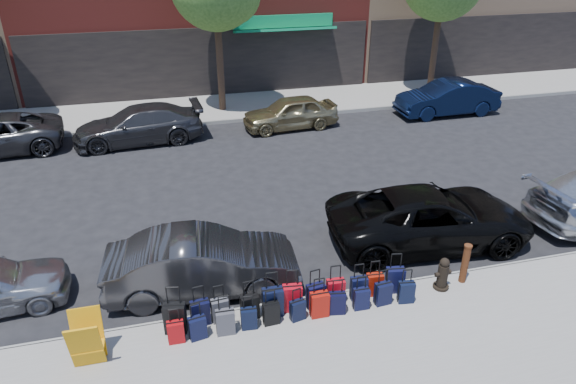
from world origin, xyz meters
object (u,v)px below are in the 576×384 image
object	(u,v)px
car_near_2	(430,217)
car_far_1	(138,125)
display_rack	(87,340)
suitcase_front_5	(292,298)
car_far_2	(290,112)
bollard	(465,263)
car_near_1	(203,263)
car_far_3	(447,98)
fire_hydrant	(443,274)

from	to	relation	value
car_near_2	car_far_1	world-z (taller)	car_near_2
display_rack	car_far_1	xyz separation A→B (m)	(0.93, 11.91, 0.05)
suitcase_front_5	car_far_2	size ratio (longest dim) A/B	0.25
suitcase_front_5	bollard	bearing A→B (deg)	7.47
car_near_1	car_far_3	world-z (taller)	car_far_3
car_near_1	car_far_2	world-z (taller)	car_near_1
suitcase_front_5	car_near_1	size ratio (longest dim) A/B	0.23
suitcase_front_5	fire_hydrant	world-z (taller)	suitcase_front_5
display_rack	car_near_1	distance (m)	3.04
bollard	car_near_2	xyz separation A→B (m)	(0.17, 2.01, 0.08)
fire_hydrant	bollard	bearing A→B (deg)	3.03
display_rack	car_far_3	size ratio (longest dim) A/B	0.23
car_near_2	car_far_2	size ratio (longest dim) A/B	1.36
bollard	car_far_3	bearing A→B (deg)	61.93
suitcase_front_5	car_far_2	bearing A→B (deg)	83.40
suitcase_front_5	display_rack	bearing A→B (deg)	-165.46
fire_hydrant	car_far_2	world-z (taller)	car_far_2
fire_hydrant	car_near_2	bearing A→B (deg)	63.96
suitcase_front_5	car_far_3	world-z (taller)	car_far_3
car_near_2	car_far_3	distance (m)	11.21
car_near_2	car_far_3	xyz separation A→B (m)	(5.97, 9.50, 0.00)
fire_hydrant	car_far_2	xyz separation A→B (m)	(-0.58, 11.63, 0.16)
car_far_1	car_far_3	bearing A→B (deg)	86.56
car_far_1	fire_hydrant	bearing A→B (deg)	26.70
display_rack	car_far_3	bearing A→B (deg)	40.03
suitcase_front_5	car_far_3	xyz separation A→B (m)	(10.29, 11.48, 0.29)
fire_hydrant	car_far_1	bearing A→B (deg)	114.61
car_far_1	car_far_3	distance (m)	13.50
car_far_2	suitcase_front_5	bearing A→B (deg)	-18.95
display_rack	car_near_2	xyz separation A→B (m)	(8.47, 2.47, 0.08)
car_near_2	car_far_1	xyz separation A→B (m)	(-7.54, 9.44, -0.03)
bollard	car_far_1	xyz separation A→B (m)	(-7.37, 11.45, 0.05)
bollard	suitcase_front_5	bearing A→B (deg)	179.61
car_far_3	car_far_1	bearing A→B (deg)	-90.00
display_rack	car_near_2	world-z (taller)	car_near_2
car_near_1	car_far_2	bearing A→B (deg)	-20.75
car_near_1	car_near_2	world-z (taller)	car_near_2
display_rack	car_far_1	size ratio (longest dim) A/B	0.21
fire_hydrant	car_far_1	world-z (taller)	car_far_1
suitcase_front_5	bollard	size ratio (longest dim) A/B	1.00
car_near_1	car_near_2	size ratio (longest dim) A/B	0.82
fire_hydrant	car_far_1	xyz separation A→B (m)	(-6.76, 11.54, 0.20)
fire_hydrant	car_near_2	world-z (taller)	car_near_2
car_far_3	fire_hydrant	bearing A→B (deg)	-30.40
fire_hydrant	car_near_1	xyz separation A→B (m)	(-5.31, 1.52, 0.21)
suitcase_front_5	car_far_1	world-z (taller)	car_far_1
car_near_2	suitcase_front_5	bearing A→B (deg)	119.82
suitcase_front_5	car_far_2	world-z (taller)	car_far_2
display_rack	car_near_2	bearing A→B (deg)	16.62
car_near_2	car_far_2	distance (m)	9.62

